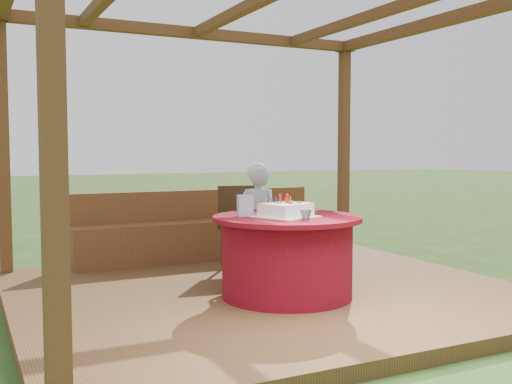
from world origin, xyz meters
TOP-DOWN VIEW (x-y plane):
  - ground at (0.00, 0.00)m, footprint 60.00×60.00m
  - deck at (0.00, 0.00)m, footprint 4.50×4.00m
  - pergola at (0.00, 0.00)m, footprint 4.50×4.00m
  - bench at (0.00, 1.72)m, footprint 3.00×0.42m
  - table at (-0.00, -0.36)m, footprint 1.29×1.29m
  - chair at (0.15, 0.90)m, footprint 0.50×0.50m
  - elderly_woman at (0.18, 0.57)m, footprint 0.47×0.39m
  - birthday_cake at (-0.04, -0.41)m, footprint 0.58×0.58m
  - gift_bag at (-0.33, -0.22)m, footprint 0.14×0.11m
  - drinking_glass at (-0.02, -0.70)m, footprint 0.11×0.11m

SIDE VIEW (x-z plane):
  - ground at x=0.00m, z-range 0.00..0.00m
  - deck at x=0.00m, z-range 0.00..0.12m
  - bench at x=0.00m, z-range -0.02..0.79m
  - table at x=0.00m, z-range 0.13..0.84m
  - chair at x=0.15m, z-range 0.17..1.07m
  - elderly_woman at x=0.18m, z-range 0.13..1.29m
  - drinking_glass at x=-0.02m, z-range 0.83..0.91m
  - birthday_cake at x=-0.04m, z-range 0.79..0.99m
  - gift_bag at x=-0.33m, z-range 0.83..1.01m
  - pergola at x=0.00m, z-range 1.05..3.77m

